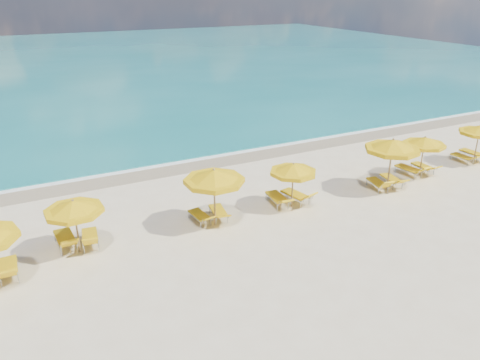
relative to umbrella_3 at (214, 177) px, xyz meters
name	(u,v)px	position (x,y,z in m)	size (l,w,h in m)	color
ground_plane	(256,218)	(1.80, -0.24, -2.14)	(120.00, 120.00, 0.00)	beige
ocean	(75,63)	(1.80, 47.76, -2.14)	(120.00, 80.00, 0.30)	#136D6D
wet_sand_band	(192,163)	(1.80, 7.16, -2.14)	(120.00, 2.60, 0.01)	tan
foam_line	(187,159)	(1.80, 7.96, -2.14)	(120.00, 1.20, 0.03)	white
whitecap_near	(56,133)	(-4.20, 16.76, -2.14)	(14.00, 0.36, 0.05)	white
whitecap_far	(207,93)	(9.80, 23.76, -2.14)	(18.00, 0.30, 0.05)	white
umbrella_2	(74,207)	(-5.36, 0.31, -0.29)	(2.74, 2.74, 2.17)	#A98554
umbrella_3	(214,177)	(0.00, 0.00, 0.00)	(3.27, 3.27, 2.51)	#A98554
umbrella_4	(293,169)	(3.76, 0.02, -0.35)	(2.54, 2.54, 2.10)	#A98554
umbrella_5	(393,146)	(8.94, -0.47, 0.08)	(3.05, 3.05, 2.61)	#A98554
umbrella_6	(425,142)	(11.71, 0.12, -0.31)	(2.34, 2.34, 2.15)	#A98554
umbrella_7	(480,130)	(15.92, 0.18, -0.26)	(2.86, 2.86, 2.21)	#A98554
lounger_1_right	(9,271)	(-7.77, -0.25, -1.92)	(0.62, 1.73, 0.84)	#A5A8AD
lounger_2_left	(66,242)	(-5.76, 0.90, -1.91)	(0.75, 1.93, 0.87)	#A5A8AD
lounger_2_right	(90,240)	(-4.91, 0.64, -1.93)	(0.79, 1.75, 0.83)	#A5A8AD
lounger_3_left	(200,218)	(-0.47, 0.48, -1.95)	(0.69, 1.67, 0.66)	#A5A8AD
lounger_3_right	(219,214)	(0.36, 0.43, -1.94)	(0.83, 1.79, 0.66)	#A5A8AD
lounger_4_left	(277,201)	(3.28, 0.44, -1.92)	(0.79, 1.90, 0.74)	#A5A8AD
lounger_4_right	(296,198)	(4.19, 0.31, -1.92)	(0.95, 1.89, 0.82)	#A5A8AD
lounger_5_left	(378,185)	(8.52, -0.26, -1.94)	(0.86, 1.71, 0.79)	#A5A8AD
lounger_5_right	(392,182)	(9.47, -0.21, -1.94)	(0.87, 1.80, 0.72)	#A5A8AD
lounger_6_left	(409,171)	(11.23, 0.38, -1.92)	(0.82, 1.86, 0.80)	#A5A8AD
lounger_6_right	(423,169)	(12.23, 0.37, -1.94)	(0.59, 1.67, 0.68)	#A5A8AD
lounger_7_left	(463,159)	(15.38, 0.47, -1.95)	(0.63, 1.66, 0.68)	#A5A8AD
lounger_7_right	(472,155)	(16.38, 0.67, -1.93)	(0.64, 1.78, 0.70)	#A5A8AD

